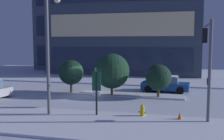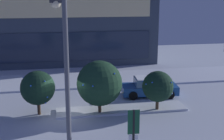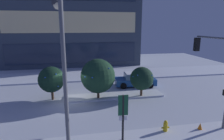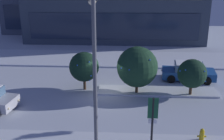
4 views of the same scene
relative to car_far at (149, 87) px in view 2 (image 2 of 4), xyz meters
The scene contains 9 objects.
ground 7.45m from the car_far, 154.80° to the right, with size 52.00×52.00×0.00m, color silver.
curb_strip_far 8.50m from the car_far, 142.33° to the left, with size 52.00×5.20×0.14m, color silver.
median_strip 3.96m from the car_far, 135.72° to the right, with size 9.00×1.80×0.14m, color silver.
car_far is the anchor object (origin of this frame).
street_lamp_arched 12.62m from the car_far, 124.92° to the right, with size 0.70×2.50×7.86m.
parking_info_sign 10.55m from the car_far, 110.85° to the right, with size 0.55×0.12×2.81m.
decorated_tree_median 5.58m from the car_far, 144.53° to the right, with size 3.01×3.01×3.66m.
decorated_tree_left_of_median 8.84m from the car_far, 163.51° to the right, with size 2.28×2.32×3.00m.
decorated_tree_right_of_median 3.47m from the car_far, 97.41° to the right, with size 2.12×2.12×2.83m.
Camera 2 is at (-0.29, -19.42, 7.97)m, focal length 49.89 mm.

